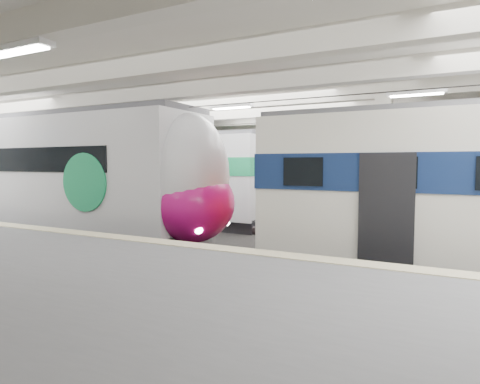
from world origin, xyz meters
The scene contains 3 objects.
station_hall centered at (0.00, -1.74, 3.24)m, with size 36.00×24.00×5.75m.
modern_emu centered at (-5.88, 0.00, 2.34)m, with size 14.96×3.09×4.77m.
far_train centered at (-6.80, 5.50, 2.23)m, with size 13.58×3.33×4.32m.
Camera 1 is at (6.75, -10.65, 2.92)m, focal length 30.00 mm.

